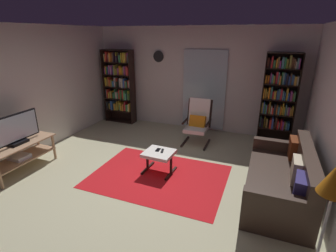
{
  "coord_description": "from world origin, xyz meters",
  "views": [
    {
      "loc": [
        1.79,
        -3.48,
        2.41
      ],
      "look_at": [
        0.12,
        0.73,
        0.77
      ],
      "focal_mm": 27.38,
      "sensor_mm": 36.0,
      "label": 1
    }
  ],
  "objects_px": {
    "ottoman": "(159,155)",
    "lounge_armchair": "(198,121)",
    "leather_sofa": "(282,181)",
    "floor_lamp_by_sofa": "(333,192)",
    "tv_remote": "(162,151)",
    "cell_phone": "(158,150)",
    "bookshelf_near_tv": "(119,84)",
    "wall_clock": "(159,56)",
    "tv_stand": "(20,153)",
    "bookshelf_near_sofa": "(279,96)",
    "television": "(16,130)"
  },
  "relations": [
    {
      "from": "ottoman",
      "to": "lounge_armchair",
      "type": "bearing_deg",
      "value": 79.85
    },
    {
      "from": "leather_sofa",
      "to": "floor_lamp_by_sofa",
      "type": "bearing_deg",
      "value": -84.62
    },
    {
      "from": "tv_remote",
      "to": "floor_lamp_by_sofa",
      "type": "relative_size",
      "value": 0.09
    },
    {
      "from": "cell_phone",
      "to": "bookshelf_near_tv",
      "type": "bearing_deg",
      "value": 130.47
    },
    {
      "from": "wall_clock",
      "to": "floor_lamp_by_sofa",
      "type": "bearing_deg",
      "value": -52.61
    },
    {
      "from": "tv_remote",
      "to": "wall_clock",
      "type": "distance_m",
      "value": 3.04
    },
    {
      "from": "leather_sofa",
      "to": "cell_phone",
      "type": "xyz_separation_m",
      "value": [
        -2.11,
        0.09,
        0.11
      ]
    },
    {
      "from": "lounge_armchair",
      "to": "cell_phone",
      "type": "xyz_separation_m",
      "value": [
        -0.33,
        -1.52,
        -0.12
      ]
    },
    {
      "from": "wall_clock",
      "to": "cell_phone",
      "type": "bearing_deg",
      "value": -67.0
    },
    {
      "from": "bookshelf_near_tv",
      "to": "lounge_armchair",
      "type": "distance_m",
      "value": 2.63
    },
    {
      "from": "floor_lamp_by_sofa",
      "to": "wall_clock",
      "type": "xyz_separation_m",
      "value": [
        -3.31,
        4.34,
        0.55
      ]
    },
    {
      "from": "leather_sofa",
      "to": "cell_phone",
      "type": "distance_m",
      "value": 2.12
    },
    {
      "from": "lounge_armchair",
      "to": "floor_lamp_by_sofa",
      "type": "bearing_deg",
      "value": -60.3
    },
    {
      "from": "bookshelf_near_tv",
      "to": "leather_sofa",
      "type": "distance_m",
      "value": 4.91
    },
    {
      "from": "tv_stand",
      "to": "bookshelf_near_tv",
      "type": "xyz_separation_m",
      "value": [
        0.19,
        3.17,
        0.73
      ]
    },
    {
      "from": "tv_stand",
      "to": "bookshelf_near_sofa",
      "type": "xyz_separation_m",
      "value": [
        4.32,
        3.19,
        0.73
      ]
    },
    {
      "from": "television",
      "to": "wall_clock",
      "type": "distance_m",
      "value": 3.76
    },
    {
      "from": "ottoman",
      "to": "wall_clock",
      "type": "bearing_deg",
      "value": 113.35
    },
    {
      "from": "lounge_armchair",
      "to": "cell_phone",
      "type": "relative_size",
      "value": 7.3
    },
    {
      "from": "bookshelf_near_tv",
      "to": "wall_clock",
      "type": "bearing_deg",
      "value": 10.43
    },
    {
      "from": "cell_phone",
      "to": "ottoman",
      "type": "bearing_deg",
      "value": -57.68
    },
    {
      "from": "television",
      "to": "leather_sofa",
      "type": "distance_m",
      "value": 4.56
    },
    {
      "from": "wall_clock",
      "to": "ottoman",
      "type": "bearing_deg",
      "value": -66.65
    },
    {
      "from": "lounge_armchair",
      "to": "tv_remote",
      "type": "relative_size",
      "value": 7.1
    },
    {
      "from": "ottoman",
      "to": "wall_clock",
      "type": "height_order",
      "value": "wall_clock"
    },
    {
      "from": "bookshelf_near_sofa",
      "to": "ottoman",
      "type": "distance_m",
      "value": 3.1
    },
    {
      "from": "tv_stand",
      "to": "floor_lamp_by_sofa",
      "type": "bearing_deg",
      "value": -11.79
    },
    {
      "from": "tv_remote",
      "to": "cell_phone",
      "type": "xyz_separation_m",
      "value": [
        -0.09,
        0.01,
        -0.0
      ]
    },
    {
      "from": "floor_lamp_by_sofa",
      "to": "tv_stand",
      "type": "bearing_deg",
      "value": 168.21
    },
    {
      "from": "leather_sofa",
      "to": "lounge_armchair",
      "type": "height_order",
      "value": "lounge_armchair"
    },
    {
      "from": "television",
      "to": "leather_sofa",
      "type": "height_order",
      "value": "television"
    },
    {
      "from": "bookshelf_near_sofa",
      "to": "leather_sofa",
      "type": "height_order",
      "value": "bookshelf_near_sofa"
    },
    {
      "from": "lounge_armchair",
      "to": "television",
      "type": "bearing_deg",
      "value": -137.27
    },
    {
      "from": "bookshelf_near_sofa",
      "to": "bookshelf_near_tv",
      "type": "bearing_deg",
      "value": -179.69
    },
    {
      "from": "floor_lamp_by_sofa",
      "to": "wall_clock",
      "type": "relative_size",
      "value": 5.35
    },
    {
      "from": "ottoman",
      "to": "floor_lamp_by_sofa",
      "type": "height_order",
      "value": "floor_lamp_by_sofa"
    },
    {
      "from": "cell_phone",
      "to": "wall_clock",
      "type": "xyz_separation_m",
      "value": [
        -1.03,
        2.42,
        1.44
      ]
    },
    {
      "from": "bookshelf_near_sofa",
      "to": "tv_stand",
      "type": "bearing_deg",
      "value": -143.59
    },
    {
      "from": "television",
      "to": "tv_remote",
      "type": "relative_size",
      "value": 6.44
    },
    {
      "from": "bookshelf_near_sofa",
      "to": "cell_phone",
      "type": "distance_m",
      "value": 3.07
    },
    {
      "from": "television",
      "to": "tv_remote",
      "type": "bearing_deg",
      "value": 20.86
    },
    {
      "from": "television",
      "to": "lounge_armchair",
      "type": "relative_size",
      "value": 0.91
    },
    {
      "from": "television",
      "to": "cell_phone",
      "type": "distance_m",
      "value": 2.55
    },
    {
      "from": "bookshelf_near_tv",
      "to": "bookshelf_near_sofa",
      "type": "relative_size",
      "value": 0.99
    },
    {
      "from": "leather_sofa",
      "to": "cell_phone",
      "type": "height_order",
      "value": "leather_sofa"
    },
    {
      "from": "wall_clock",
      "to": "bookshelf_near_sofa",
      "type": "bearing_deg",
      "value": -3.49
    },
    {
      "from": "bookshelf_near_tv",
      "to": "tv_remote",
      "type": "bearing_deg",
      "value": -44.91
    },
    {
      "from": "ottoman",
      "to": "wall_clock",
      "type": "distance_m",
      "value": 3.1
    },
    {
      "from": "television",
      "to": "bookshelf_near_tv",
      "type": "distance_m",
      "value": 3.18
    },
    {
      "from": "bookshelf_near_sofa",
      "to": "tv_remote",
      "type": "bearing_deg",
      "value": -129.91
    }
  ]
}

